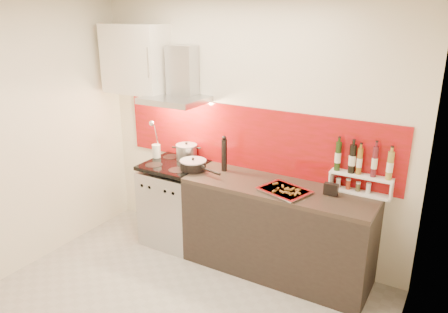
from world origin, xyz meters
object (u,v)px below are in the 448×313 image
Objects in this scene: saute_pan at (194,165)px; counter at (277,230)px; stock_pot at (187,152)px; range_stove at (175,204)px; pepper_mill at (224,154)px; baking_tray at (284,190)px.

counter is at bearing 2.89° from saute_pan.
counter is 7.87× the size of stock_pot.
saute_pan is (-0.92, -0.05, 0.51)m from counter.
stock_pot is (0.05, 0.17, 0.55)m from range_stove.
baking_tray is at bearing -14.89° from pepper_mill.
stock_pot is 0.52m from pepper_mill.
counter is (1.20, 0.00, 0.01)m from range_stove.
range_stove is 1.39m from baking_tray.
saute_pan is 1.39× the size of pepper_mill.
stock_pot is at bearing 137.58° from saute_pan.
range_stove is at bearing 171.65° from saute_pan.
baking_tray is at bearing -2.94° from saute_pan.
counter is 4.88× the size of pepper_mill.
pepper_mill is (0.28, 0.14, 0.12)m from saute_pan.
counter is at bearing -8.33° from stock_pot.
stock_pot is at bearing 171.67° from counter.
baking_tray is (0.10, -0.10, 0.47)m from counter.
pepper_mill is at bearing 165.11° from baking_tray.
pepper_mill reaches higher than baking_tray.
saute_pan is (0.28, -0.04, 0.52)m from range_stove.
saute_pan is 0.33m from pepper_mill.
pepper_mill is (0.51, -0.07, 0.08)m from stock_pot.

